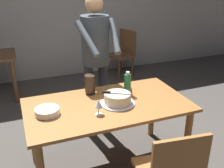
# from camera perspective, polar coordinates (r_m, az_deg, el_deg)

# --- Properties ---
(ground_plane) EXTENTS (14.00, 14.00, 0.00)m
(ground_plane) POSITION_cam_1_polar(r_m,az_deg,el_deg) (2.99, -0.83, -17.13)
(ground_plane) COLOR #4C4742
(back_wall) EXTENTS (10.00, 0.12, 2.70)m
(back_wall) POSITION_cam_1_polar(r_m,az_deg,el_deg) (5.17, -12.90, 16.02)
(back_wall) COLOR #BCB7AD
(back_wall) RESTS_ON ground_plane
(main_dining_table) EXTENTS (1.59, 0.86, 0.75)m
(main_dining_table) POSITION_cam_1_polar(r_m,az_deg,el_deg) (2.63, -0.91, -6.42)
(main_dining_table) COLOR #9E6633
(main_dining_table) RESTS_ON ground_plane
(cake_on_platter) EXTENTS (0.34, 0.34, 0.11)m
(cake_on_platter) POSITION_cam_1_polar(r_m,az_deg,el_deg) (2.55, 1.23, -3.27)
(cake_on_platter) COLOR silver
(cake_on_platter) RESTS_ON main_dining_table
(cake_knife) EXTENTS (0.25, 0.15, 0.02)m
(cake_knife) POSITION_cam_1_polar(r_m,az_deg,el_deg) (2.53, -0.37, -1.85)
(cake_knife) COLOR silver
(cake_knife) RESTS_ON cake_on_platter
(plate_stack) EXTENTS (0.22, 0.22, 0.06)m
(plate_stack) POSITION_cam_1_polar(r_m,az_deg,el_deg) (2.45, -13.88, -5.76)
(plate_stack) COLOR white
(plate_stack) RESTS_ON main_dining_table
(wine_glass_near) EXTENTS (0.08, 0.08, 0.14)m
(wine_glass_near) POSITION_cam_1_polar(r_m,az_deg,el_deg) (2.34, -2.97, -4.39)
(wine_glass_near) COLOR silver
(wine_glass_near) RESTS_ON main_dining_table
(water_bottle) EXTENTS (0.07, 0.07, 0.25)m
(water_bottle) POSITION_cam_1_polar(r_m,az_deg,el_deg) (2.73, 3.38, 0.01)
(water_bottle) COLOR #1E6B38
(water_bottle) RESTS_ON main_dining_table
(hurricane_lamp) EXTENTS (0.11, 0.11, 0.21)m
(hurricane_lamp) POSITION_cam_1_polar(r_m,az_deg,el_deg) (2.74, -4.78, -0.09)
(hurricane_lamp) COLOR black
(hurricane_lamp) RESTS_ON main_dining_table
(person_cutting_cake) EXTENTS (0.47, 0.56, 1.72)m
(person_cutting_cake) POSITION_cam_1_polar(r_m,az_deg,el_deg) (3.05, -3.56, 6.68)
(person_cutting_cake) COLOR #2D2D38
(person_cutting_cake) RESTS_ON ground_plane
(background_chair_1) EXTENTS (0.56, 0.56, 0.90)m
(background_chair_1) POSITION_cam_1_polar(r_m,az_deg,el_deg) (5.23, 2.34, 7.02)
(background_chair_1) COLOR brown
(background_chair_1) RESTS_ON ground_plane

